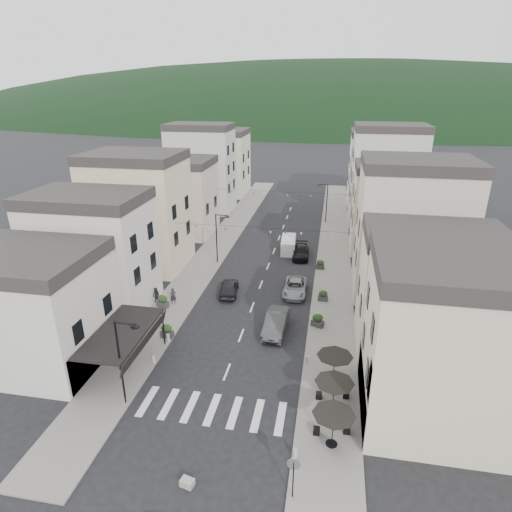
{
  "coord_description": "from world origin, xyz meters",
  "views": [
    {
      "loc": [
        6.75,
        -19.26,
        19.78
      ],
      "look_at": [
        -0.41,
        20.36,
        3.5
      ],
      "focal_mm": 30.0,
      "sensor_mm": 36.0,
      "label": 1
    }
  ],
  "objects_px": {
    "parked_car_a": "(275,328)",
    "parked_car_d": "(301,252)",
    "parked_car_c": "(295,287)",
    "parked_car_e": "(229,288)",
    "pedestrian_b": "(156,295)",
    "delivery_van": "(288,244)",
    "parked_car_b": "(276,323)",
    "pedestrian_a": "(173,296)"
  },
  "relations": [
    {
      "from": "parked_car_a",
      "to": "pedestrian_a",
      "type": "bearing_deg",
      "value": 163.21
    },
    {
      "from": "delivery_van",
      "to": "pedestrian_a",
      "type": "relative_size",
      "value": 2.78
    },
    {
      "from": "parked_car_a",
      "to": "parked_car_d",
      "type": "distance_m",
      "value": 17.96
    },
    {
      "from": "delivery_van",
      "to": "parked_car_a",
      "type": "bearing_deg",
      "value": -90.36
    },
    {
      "from": "parked_car_a",
      "to": "pedestrian_a",
      "type": "height_order",
      "value": "pedestrian_a"
    },
    {
      "from": "parked_car_e",
      "to": "delivery_van",
      "type": "height_order",
      "value": "delivery_van"
    },
    {
      "from": "parked_car_a",
      "to": "delivery_van",
      "type": "relative_size",
      "value": 0.9
    },
    {
      "from": "parked_car_d",
      "to": "delivery_van",
      "type": "height_order",
      "value": "delivery_van"
    },
    {
      "from": "parked_car_a",
      "to": "parked_car_c",
      "type": "bearing_deg",
      "value": 85.77
    },
    {
      "from": "parked_car_b",
      "to": "pedestrian_b",
      "type": "bearing_deg",
      "value": 168.92
    },
    {
      "from": "parked_car_e",
      "to": "pedestrian_b",
      "type": "relative_size",
      "value": 2.74
    },
    {
      "from": "parked_car_c",
      "to": "parked_car_d",
      "type": "relative_size",
      "value": 1.03
    },
    {
      "from": "pedestrian_a",
      "to": "parked_car_d",
      "type": "bearing_deg",
      "value": 19.01
    },
    {
      "from": "parked_car_c",
      "to": "parked_car_e",
      "type": "distance_m",
      "value": 6.67
    },
    {
      "from": "parked_car_b",
      "to": "parked_car_d",
      "type": "bearing_deg",
      "value": 89.92
    },
    {
      "from": "parked_car_e",
      "to": "delivery_van",
      "type": "bearing_deg",
      "value": -117.37
    },
    {
      "from": "pedestrian_b",
      "to": "parked_car_c",
      "type": "bearing_deg",
      "value": 36.64
    },
    {
      "from": "parked_car_c",
      "to": "parked_car_e",
      "type": "bearing_deg",
      "value": -169.21
    },
    {
      "from": "parked_car_e",
      "to": "pedestrian_a",
      "type": "bearing_deg",
      "value": 25.32
    },
    {
      "from": "parked_car_b",
      "to": "parked_car_e",
      "type": "relative_size",
      "value": 1.16
    },
    {
      "from": "parked_car_d",
      "to": "pedestrian_a",
      "type": "distance_m",
      "value": 18.1
    },
    {
      "from": "delivery_van",
      "to": "pedestrian_a",
      "type": "height_order",
      "value": "delivery_van"
    },
    {
      "from": "pedestrian_b",
      "to": "parked_car_b",
      "type": "bearing_deg",
      "value": 3.93
    },
    {
      "from": "parked_car_b",
      "to": "delivery_van",
      "type": "xyz_separation_m",
      "value": [
        -1.0,
        18.88,
        0.19
      ]
    },
    {
      "from": "parked_car_a",
      "to": "pedestrian_b",
      "type": "distance_m",
      "value": 12.49
    },
    {
      "from": "pedestrian_a",
      "to": "parked_car_e",
      "type": "bearing_deg",
      "value": -0.48
    },
    {
      "from": "parked_car_d",
      "to": "pedestrian_b",
      "type": "bearing_deg",
      "value": -133.71
    },
    {
      "from": "pedestrian_b",
      "to": "parked_car_a",
      "type": "bearing_deg",
      "value": 1.2
    },
    {
      "from": "parked_car_d",
      "to": "parked_car_b",
      "type": "bearing_deg",
      "value": -94.8
    },
    {
      "from": "parked_car_a",
      "to": "parked_car_c",
      "type": "height_order",
      "value": "parked_car_c"
    },
    {
      "from": "parked_car_b",
      "to": "pedestrian_b",
      "type": "relative_size",
      "value": 3.19
    },
    {
      "from": "delivery_van",
      "to": "parked_car_e",
      "type": "bearing_deg",
      "value": -113.05
    },
    {
      "from": "parked_car_c",
      "to": "delivery_van",
      "type": "distance_m",
      "value": 11.65
    },
    {
      "from": "parked_car_a",
      "to": "parked_car_b",
      "type": "distance_m",
      "value": 0.63
    },
    {
      "from": "parked_car_a",
      "to": "parked_car_e",
      "type": "xyz_separation_m",
      "value": [
        -5.6,
        6.67,
        0.06
      ]
    },
    {
      "from": "parked_car_b",
      "to": "pedestrian_b",
      "type": "xyz_separation_m",
      "value": [
        -12.0,
        2.84,
        0.08
      ]
    },
    {
      "from": "parked_car_b",
      "to": "parked_car_c",
      "type": "distance_m",
      "value": 7.45
    },
    {
      "from": "parked_car_a",
      "to": "parked_car_d",
      "type": "xyz_separation_m",
      "value": [
        0.71,
        17.95,
        0.02
      ]
    },
    {
      "from": "parked_car_d",
      "to": "pedestrian_a",
      "type": "height_order",
      "value": "pedestrian_a"
    },
    {
      "from": "parked_car_d",
      "to": "delivery_van",
      "type": "relative_size",
      "value": 1.08
    },
    {
      "from": "parked_car_b",
      "to": "parked_car_e",
      "type": "height_order",
      "value": "parked_car_b"
    },
    {
      "from": "parked_car_d",
      "to": "pedestrian_b",
      "type": "height_order",
      "value": "pedestrian_b"
    }
  ]
}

